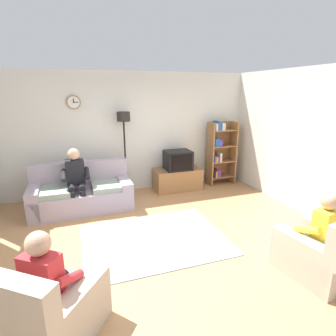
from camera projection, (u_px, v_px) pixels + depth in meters
name	position (u px, v px, depth m)	size (l,w,h in m)	color
ground_plane	(168.00, 244.00, 4.20)	(12.00, 12.00, 0.00)	#B27F51
back_wall_assembly	(130.00, 133.00, 6.25)	(6.20, 0.17, 2.70)	silver
right_wall	(324.00, 146.00, 4.74)	(0.12, 5.80, 2.70)	silver
couch	(82.00, 194.00, 5.38)	(1.90, 0.88, 0.90)	#A899A8
tv_stand	(177.00, 179.00, 6.50)	(1.10, 0.56, 0.50)	olive
tv	(178.00, 160.00, 6.35)	(0.60, 0.49, 0.44)	black
bookshelf	(219.00, 152.00, 6.77)	(0.68, 0.36, 1.58)	olive
floor_lamp	(124.00, 131.00, 5.88)	(0.28, 0.28, 1.85)	black
armchair_near_window	(48.00, 312.00, 2.53)	(1.17, 1.18, 0.90)	#BCAD99
armchair_near_bookshelf	(321.00, 254.00, 3.44)	(0.93, 1.00, 0.90)	#BCAD99
area_rug	(154.00, 239.00, 4.33)	(2.20, 1.70, 0.01)	slate
person_on_couch	(76.00, 177.00, 5.15)	(0.51, 0.54, 1.24)	black
person_in_left_armchair	(51.00, 277.00, 2.53)	(0.62, 0.64, 1.12)	red
person_in_right_armchair	(318.00, 229.00, 3.43)	(0.56, 0.58, 1.12)	yellow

